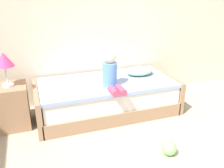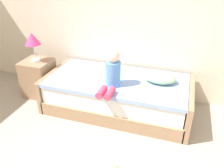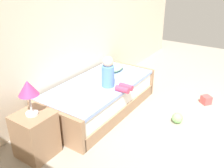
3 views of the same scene
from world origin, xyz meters
TOP-DOWN VIEW (x-y plane):
  - wall_rear at (0.00, 2.60)m, footprint 7.20×0.10m
  - bed at (-0.35, 2.00)m, footprint 2.11×1.00m
  - nightstand at (-1.70, 2.01)m, footprint 0.44×0.44m
  - table_lamp at (-1.70, 2.01)m, footprint 0.24×0.24m
  - child_figure at (-0.36, 1.77)m, footprint 0.20×0.51m
  - pillow at (0.24, 2.10)m, footprint 0.44×0.30m
  - toy_ball at (0.00, 0.75)m, footprint 0.17×0.17m
  - toy_block at (0.87, 0.53)m, footprint 0.21×0.21m

SIDE VIEW (x-z plane):
  - toy_block at x=0.87m, z-range 0.00..0.15m
  - toy_ball at x=0.00m, z-range 0.00..0.17m
  - bed at x=-0.35m, z-range 0.00..0.50m
  - nightstand at x=-1.70m, z-range 0.00..0.60m
  - pillow at x=0.24m, z-range 0.50..0.63m
  - child_figure at x=-0.36m, z-range 0.45..0.96m
  - table_lamp at x=-1.70m, z-range 0.71..1.16m
  - wall_rear at x=0.00m, z-range 0.00..2.90m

